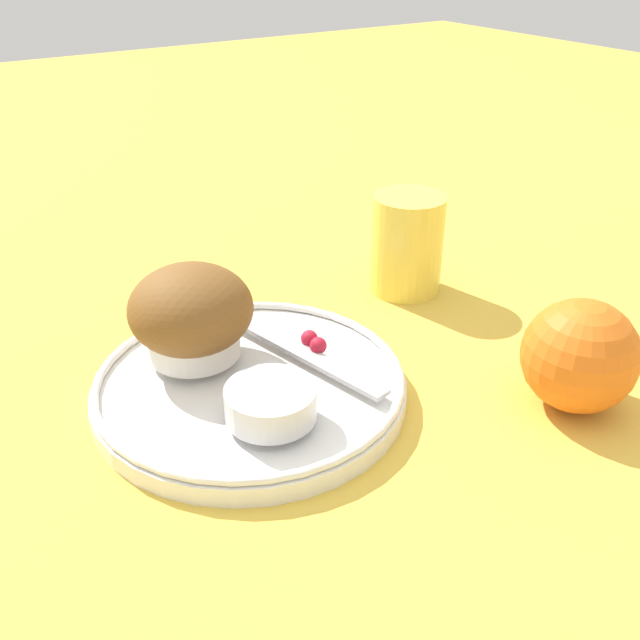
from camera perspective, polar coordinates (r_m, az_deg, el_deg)
ground_plane at (r=0.52m, az=-3.77°, el=-6.25°), size 3.00×3.00×0.00m
plate at (r=0.51m, az=-5.60°, el=-5.23°), size 0.22×0.22×0.02m
muffin at (r=0.52m, az=-10.25°, el=0.43°), size 0.09×0.09×0.07m
cream_ramekin at (r=0.46m, az=-3.97°, el=-6.50°), size 0.06×0.06×0.02m
berry_pair at (r=0.53m, az=-0.51°, el=-1.77°), size 0.03×0.01×0.01m
butter_knife at (r=0.52m, az=-1.47°, el=-2.58°), size 0.16×0.05×0.00m
orange_fruit at (r=0.52m, az=20.06°, el=-2.70°), size 0.08×0.08×0.08m
juice_glass at (r=0.65m, az=6.98°, el=6.06°), size 0.06×0.06×0.09m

